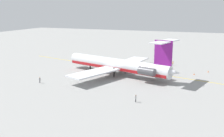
{
  "coord_description": "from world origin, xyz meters",
  "views": [
    {
      "loc": [
        -24.59,
        85.21,
        20.6
      ],
      "look_at": [
        3.32,
        14.44,
        2.86
      ],
      "focal_mm": 41.09,
      "sensor_mm": 36.0,
      "label": 1
    }
  ],
  "objects_px": {
    "ground_crew_near_nose": "(136,98)",
    "safety_cone_nose": "(194,74)",
    "ground_crew_portside": "(173,63)",
    "safety_cone_wingtip": "(208,71)",
    "main_jetliner": "(120,65)",
    "ground_crew_near_tail": "(40,79)"
  },
  "relations": [
    {
      "from": "ground_crew_near_nose",
      "to": "ground_crew_near_tail",
      "type": "distance_m",
      "value": 29.99
    },
    {
      "from": "safety_cone_wingtip",
      "to": "safety_cone_nose",
      "type": "bearing_deg",
      "value": 53.3
    },
    {
      "from": "ground_crew_near_nose",
      "to": "safety_cone_nose",
      "type": "bearing_deg",
      "value": -98.43
    },
    {
      "from": "main_jetliner",
      "to": "safety_cone_wingtip",
      "type": "bearing_deg",
      "value": -135.91
    },
    {
      "from": "ground_crew_near_tail",
      "to": "safety_cone_nose",
      "type": "relative_size",
      "value": 3.32
    },
    {
      "from": "main_jetliner",
      "to": "ground_crew_near_tail",
      "type": "xyz_separation_m",
      "value": [
        17.96,
        16.91,
        -2.16
      ]
    },
    {
      "from": "ground_crew_near_tail",
      "to": "ground_crew_portside",
      "type": "relative_size",
      "value": 1.04
    },
    {
      "from": "ground_crew_near_tail",
      "to": "safety_cone_nose",
      "type": "height_order",
      "value": "ground_crew_near_tail"
    },
    {
      "from": "safety_cone_nose",
      "to": "main_jetliner",
      "type": "bearing_deg",
      "value": 22.12
    },
    {
      "from": "ground_crew_portside",
      "to": "safety_cone_wingtip",
      "type": "height_order",
      "value": "ground_crew_portside"
    },
    {
      "from": "ground_crew_near_tail",
      "to": "safety_cone_nose",
      "type": "bearing_deg",
      "value": -120.28
    },
    {
      "from": "ground_crew_near_tail",
      "to": "ground_crew_near_nose",
      "type": "bearing_deg",
      "value": -161.99
    },
    {
      "from": "main_jetliner",
      "to": "safety_cone_wingtip",
      "type": "height_order",
      "value": "main_jetliner"
    },
    {
      "from": "main_jetliner",
      "to": "ground_crew_near_tail",
      "type": "distance_m",
      "value": 24.76
    },
    {
      "from": "ground_crew_near_tail",
      "to": "safety_cone_wingtip",
      "type": "height_order",
      "value": "ground_crew_near_tail"
    },
    {
      "from": "ground_crew_portside",
      "to": "ground_crew_near_tail",
      "type": "bearing_deg",
      "value": 61.92
    },
    {
      "from": "safety_cone_wingtip",
      "to": "main_jetliner",
      "type": "bearing_deg",
      "value": 28.96
    },
    {
      "from": "main_jetliner",
      "to": "safety_cone_wingtip",
      "type": "xyz_separation_m",
      "value": [
        -26.25,
        -14.52,
        -3.05
      ]
    },
    {
      "from": "main_jetliner",
      "to": "ground_crew_near_nose",
      "type": "distance_m",
      "value": 24.58
    },
    {
      "from": "safety_cone_wingtip",
      "to": "ground_crew_near_nose",
      "type": "bearing_deg",
      "value": 67.99
    },
    {
      "from": "ground_crew_near_tail",
      "to": "ground_crew_portside",
      "type": "bearing_deg",
      "value": -103.61
    },
    {
      "from": "ground_crew_portside",
      "to": "safety_cone_nose",
      "type": "distance_m",
      "value": 14.06
    }
  ]
}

